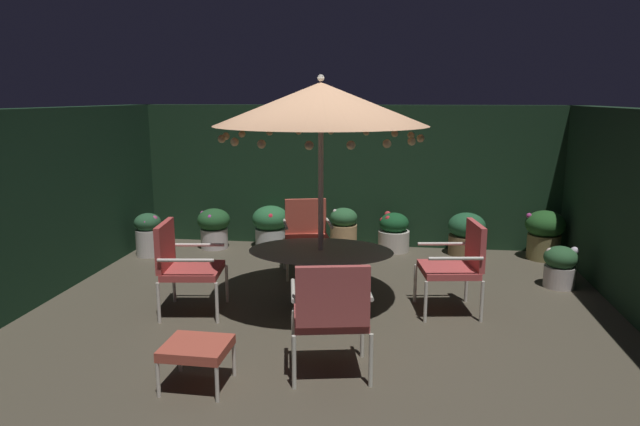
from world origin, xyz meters
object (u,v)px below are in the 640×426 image
patio_chair_southeast (183,262)px  potted_plant_front_corner (271,225)px  patio_chair_east (307,231)px  potted_plant_right_near (148,233)px  potted_plant_left_far (466,233)px  potted_plant_left_near (560,266)px  potted_plant_back_right (344,229)px  patio_dining_table (321,264)px  ottoman_footrest (197,349)px  patio_chair_northeast (458,261)px  potted_plant_back_center (545,233)px  patio_chair_north (331,310)px  potted_plant_back_left (214,227)px  potted_plant_right_far (394,232)px  patio_umbrella (321,104)px

patio_chair_southeast → potted_plant_front_corner: bearing=83.5°
patio_chair_east → potted_plant_right_near: 2.50m
potted_plant_left_far → potted_plant_left_near: size_ratio=1.22×
potted_plant_back_right → potted_plant_right_near: potted_plant_back_right is taller
patio_dining_table → ottoman_footrest: size_ratio=2.98×
potted_plant_back_right → potted_plant_right_near: (-2.83, -0.63, -0.01)m
potted_plant_right_near → potted_plant_front_corner: potted_plant_front_corner is taller
ottoman_footrest → patio_chair_northeast: bearing=41.2°
patio_chair_northeast → potted_plant_left_near: 1.71m
patio_chair_east → potted_plant_left_near: patio_chair_east is taller
patio_chair_northeast → potted_plant_back_right: bearing=122.2°
potted_plant_back_center → patio_chair_north: bearing=-123.6°
patio_dining_table → potted_plant_back_right: size_ratio=2.34×
ottoman_footrest → potted_plant_back_center: 5.61m
potted_plant_left_far → potted_plant_back_left: size_ratio=1.02×
patio_chair_northeast → potted_plant_back_right: size_ratio=1.49×
patio_chair_north → potted_plant_front_corner: 4.35m
ottoman_footrest → potted_plant_right_far: (1.53, 4.39, -0.03)m
patio_umbrella → potted_plant_front_corner: 3.45m
patio_umbrella → ottoman_footrest: bearing=-114.1°
patio_chair_southeast → potted_plant_back_right: bearing=61.6°
patio_dining_table → potted_plant_left_far: patio_dining_table is taller
patio_umbrella → potted_plant_back_center: (2.91, 2.50, -1.84)m
patio_dining_table → patio_chair_east: bearing=104.9°
patio_dining_table → potted_plant_left_far: (1.83, 2.60, -0.23)m
patio_chair_north → potted_plant_left_near: patio_chair_north is taller
potted_plant_left_far → potted_plant_right_near: potted_plant_right_near is taller
potted_plant_back_right → potted_plant_back_left: 2.00m
potted_plant_back_left → potted_plant_left_near: size_ratio=1.20×
patio_chair_east → patio_chair_northeast: bearing=-33.1°
ottoman_footrest → potted_plant_back_left: bearing=106.3°
patio_chair_north → potted_plant_back_center: (2.63, 3.95, -0.21)m
potted_plant_back_center → patio_chair_east: bearing=-161.8°
patio_chair_east → potted_plant_left_far: bearing=28.0°
patio_dining_table → potted_plant_right_near: 3.41m
potted_plant_left_far → ottoman_footrest: bearing=-121.0°
potted_plant_back_center → potted_plant_front_corner: size_ratio=1.10×
patio_umbrella → patio_chair_east: patio_umbrella is taller
patio_umbrella → ottoman_footrest: size_ratio=4.84×
patio_dining_table → patio_chair_northeast: patio_chair_northeast is taller
potted_plant_left_far → potted_plant_back_right: potted_plant_back_right is taller
patio_chair_northeast → potted_plant_left_near: (1.34, 1.01, -0.30)m
patio_chair_east → potted_plant_right_near: bearing=168.7°
patio_chair_northeast → potted_plant_back_center: (1.45, 2.28, -0.19)m
patio_dining_table → patio_chair_north: (0.28, -1.45, 0.05)m
patio_umbrella → potted_plant_left_near: bearing=23.8°
potted_plant_front_corner → potted_plant_back_center: bearing=-2.1°
patio_umbrella → potted_plant_back_left: bearing=129.2°
patio_chair_east → ottoman_footrest: size_ratio=1.85×
ottoman_footrest → potted_plant_back_center: (3.68, 4.24, 0.07)m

